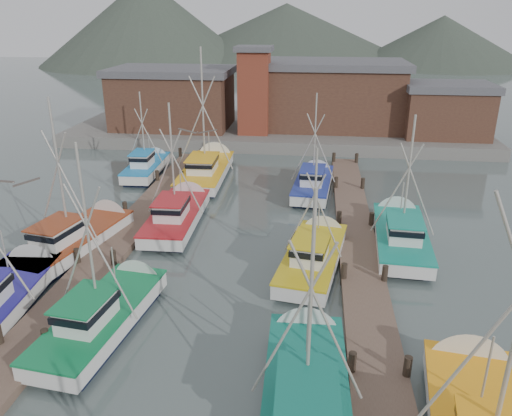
# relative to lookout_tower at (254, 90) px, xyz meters

# --- Properties ---
(ground) EXTENTS (260.00, 260.00, 0.00)m
(ground) POSITION_rel_lookout_tower_xyz_m (2.00, -33.00, -5.55)
(ground) COLOR #4B5A59
(ground) RESTS_ON ground
(dock_left) EXTENTS (2.30, 46.00, 1.50)m
(dock_left) POSITION_rel_lookout_tower_xyz_m (-5.00, -28.96, -5.34)
(dock_left) COLOR brown
(dock_left) RESTS_ON ground
(dock_right) EXTENTS (2.30, 46.00, 1.50)m
(dock_right) POSITION_rel_lookout_tower_xyz_m (9.00, -28.96, -5.34)
(dock_right) COLOR brown
(dock_right) RESTS_ON ground
(quay) EXTENTS (44.00, 16.00, 1.20)m
(quay) POSITION_rel_lookout_tower_xyz_m (2.00, 4.00, -4.95)
(quay) COLOR slate
(quay) RESTS_ON ground
(shed_left) EXTENTS (12.72, 8.48, 6.20)m
(shed_left) POSITION_rel_lookout_tower_xyz_m (-9.00, 2.00, -1.21)
(shed_left) COLOR brown
(shed_left) RESTS_ON quay
(shed_center) EXTENTS (14.84, 9.54, 6.90)m
(shed_center) POSITION_rel_lookout_tower_xyz_m (8.00, 4.00, -0.86)
(shed_center) COLOR brown
(shed_center) RESTS_ON quay
(shed_right) EXTENTS (8.48, 6.36, 5.20)m
(shed_right) POSITION_rel_lookout_tower_xyz_m (19.00, 1.00, -1.71)
(shed_right) COLOR brown
(shed_right) RESTS_ON quay
(lookout_tower) EXTENTS (3.60, 3.60, 8.50)m
(lookout_tower) POSITION_rel_lookout_tower_xyz_m (0.00, 0.00, 0.00)
(lookout_tower) COLOR maroon
(lookout_tower) RESTS_ON quay
(distant_hills) EXTENTS (175.00, 140.00, 42.00)m
(distant_hills) POSITION_rel_lookout_tower_xyz_m (-10.76, 89.59, -5.55)
(distant_hills) COLOR #3F493D
(distant_hills) RESTS_ON ground
(boat_4) EXTENTS (3.60, 8.67, 9.09)m
(boat_4) POSITION_rel_lookout_tower_xyz_m (-2.36, -32.79, -4.87)
(boat_4) COLOR black
(boat_4) RESTS_ON ground
(boat_5) EXTENTS (3.67, 9.27, 9.10)m
(boat_5) POSITION_rel_lookout_tower_xyz_m (6.34, -36.45, -4.87)
(boat_5) COLOR black
(boat_5) RESTS_ON ground
(boat_6) EXTENTS (3.93, 9.17, 9.65)m
(boat_6) POSITION_rel_lookout_tower_xyz_m (-7.71, -32.16, -4.86)
(boat_6) COLOR black
(boat_6) RESTS_ON ground
(boat_8) EXTENTS (3.51, 8.97, 8.68)m
(boat_8) POSITION_rel_lookout_tower_xyz_m (-2.29, -21.34, -4.87)
(boat_8) COLOR black
(boat_8) RESTS_ON ground
(boat_9) EXTENTS (3.91, 8.78, 7.42)m
(boat_9) POSITION_rel_lookout_tower_xyz_m (6.51, -26.12, -4.88)
(boat_9) COLOR black
(boat_9) RESTS_ON ground
(boat_10) EXTENTS (4.51, 9.54, 9.63)m
(boat_10) POSITION_rel_lookout_tower_xyz_m (-7.11, -25.62, -4.86)
(boat_10) COLOR black
(boat_10) RESTS_ON ground
(boat_11) EXTENTS (3.54, 9.19, 8.61)m
(boat_11) POSITION_rel_lookout_tower_xyz_m (11.50, -22.77, -4.87)
(boat_11) COLOR black
(boat_11) RESTS_ON ground
(boat_12) EXTENTS (4.57, 10.45, 11.42)m
(boat_12) POSITION_rel_lookout_tower_xyz_m (-2.49, -11.56, -4.86)
(boat_12) COLOR black
(boat_12) RESTS_ON ground
(boat_13) EXTENTS (3.27, 8.39, 8.18)m
(boat_13) POSITION_rel_lookout_tower_xyz_m (6.31, -13.98, -4.87)
(boat_13) COLOR black
(boat_13) RESTS_ON ground
(boat_14) EXTENTS (3.08, 7.75, 7.53)m
(boat_14) POSITION_rel_lookout_tower_xyz_m (-7.68, -11.25, -4.87)
(boat_14) COLOR black
(boat_14) RESTS_ON ground
(gull_near) EXTENTS (1.51, 0.66, 0.24)m
(gull_near) POSITION_rel_lookout_tower_xyz_m (-2.22, -37.81, 2.77)
(gull_near) COLOR slate
(gull_near) RESTS_ON ground
(gull_far) EXTENTS (1.54, 0.61, 0.24)m
(gull_far) POSITION_rel_lookout_tower_xyz_m (1.71, -31.62, 2.95)
(gull_far) COLOR slate
(gull_far) RESTS_ON ground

